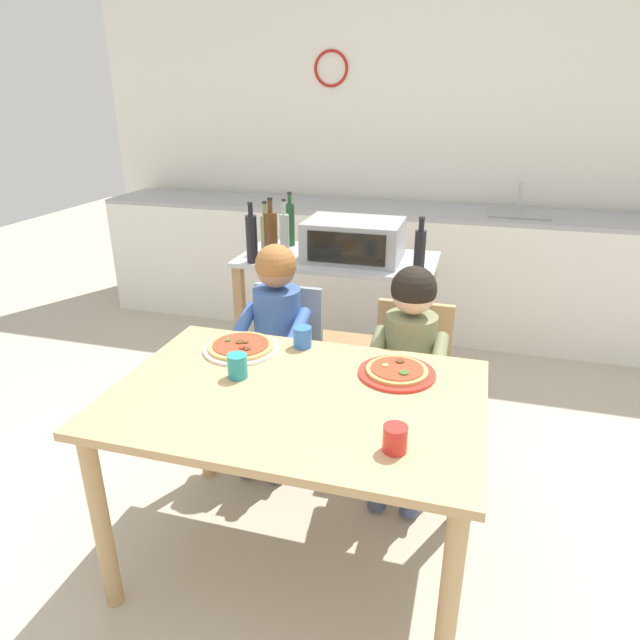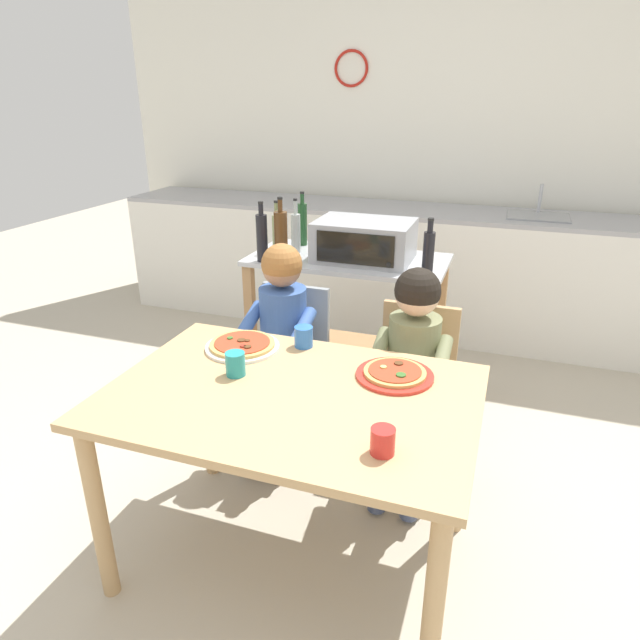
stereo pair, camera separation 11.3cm
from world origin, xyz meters
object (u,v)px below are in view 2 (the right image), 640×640
at_px(toaster_oven, 364,241).
at_px(bottle_tall_green_wine, 302,223).
at_px(bottle_clear_vinegar, 277,231).
at_px(pizza_plate_white, 242,345).
at_px(dining_chair_right, 413,382).
at_px(pizza_plate_red_rimmed, 395,374).
at_px(drinking_cup_teal, 235,364).
at_px(kitchen_island_cart, 347,307).
at_px(child_in_blue_striped_shirt, 279,330).
at_px(dining_table, 292,418).
at_px(drinking_cup_blue, 304,337).
at_px(drinking_cup_red, 383,441).
at_px(bottle_brown_beer, 262,237).
at_px(bottle_squat_spirits, 428,253).
at_px(bottle_slim_sauce, 281,236).
at_px(child_in_olive_shirt, 411,358).
at_px(dining_chair_left, 289,357).
at_px(bottle_dark_olive_oil, 296,232).

distance_m(toaster_oven, bottle_tall_green_wine, 0.46).
bearing_deg(bottle_clear_vinegar, pizza_plate_white, -74.58).
bearing_deg(dining_chair_right, pizza_plate_white, -146.03).
xyz_separation_m(toaster_oven, bottle_tall_green_wine, (-0.42, 0.18, 0.02)).
distance_m(bottle_tall_green_wine, pizza_plate_red_rimmed, 1.47).
bearing_deg(drinking_cup_teal, kitchen_island_cart, 87.13).
bearing_deg(pizza_plate_white, pizza_plate_red_rimmed, -3.28).
bearing_deg(drinking_cup_teal, child_in_blue_striped_shirt, 97.95).
xyz_separation_m(dining_table, pizza_plate_red_rimmed, (0.31, 0.22, 0.12)).
bearing_deg(drinking_cup_blue, drinking_cup_red, -51.93).
relative_size(child_in_blue_striped_shirt, drinking_cup_red, 13.08).
height_order(bottle_brown_beer, child_in_blue_striped_shirt, bottle_brown_beer).
relative_size(bottle_tall_green_wine, bottle_squat_spirits, 1.07).
bearing_deg(dining_chair_right, kitchen_island_cart, 130.07).
distance_m(toaster_oven, drinking_cup_red, 1.56).
xyz_separation_m(pizza_plate_white, drinking_cup_blue, (0.22, 0.10, 0.03)).
xyz_separation_m(bottle_brown_beer, bottle_slim_sauce, (0.10, 0.02, 0.01)).
relative_size(child_in_olive_shirt, drinking_cup_teal, 11.53).
distance_m(bottle_brown_beer, bottle_tall_green_wine, 0.39).
relative_size(bottle_clear_vinegar, pizza_plate_red_rimmed, 1.01).
bearing_deg(bottle_clear_vinegar, toaster_oven, -1.51).
height_order(toaster_oven, pizza_plate_red_rimmed, toaster_oven).
bearing_deg(pizza_plate_white, drinking_cup_blue, 23.75).
bearing_deg(dining_table, child_in_olive_shirt, 61.00).
relative_size(child_in_olive_shirt, drinking_cup_red, 12.68).
distance_m(toaster_oven, dining_chair_left, 0.74).
bearing_deg(kitchen_island_cart, bottle_tall_green_wine, 152.75).
distance_m(bottle_tall_green_wine, bottle_clear_vinegar, 0.19).
bearing_deg(bottle_slim_sauce, drinking_cup_teal, -76.31).
distance_m(dining_chair_right, child_in_olive_shirt, 0.22).
xyz_separation_m(toaster_oven, bottle_brown_beer, (-0.50, -0.20, 0.03)).
distance_m(bottle_slim_sauce, drinking_cup_teal, 1.06).
height_order(toaster_oven, drinking_cup_teal, toaster_oven).
bearing_deg(dining_chair_right, dining_chair_left, 174.76).
xyz_separation_m(kitchen_island_cart, dining_chair_right, (0.49, -0.58, -0.09)).
xyz_separation_m(dining_table, child_in_blue_striped_shirt, (-0.32, 0.62, 0.04)).
bearing_deg(kitchen_island_cart, bottle_brown_beer, -152.28).
relative_size(toaster_oven, bottle_clear_vinegar, 1.78).
bearing_deg(bottle_brown_beer, bottle_tall_green_wine, 78.38).
height_order(pizza_plate_red_rimmed, drinking_cup_teal, drinking_cup_teal).
bearing_deg(pizza_plate_white, bottle_slim_sauce, 101.76).
height_order(dining_chair_left, drinking_cup_teal, drinking_cup_teal).
bearing_deg(bottle_dark_olive_oil, bottle_squat_spirits, -15.16).
bearing_deg(dining_table, pizza_plate_white, 140.44).
height_order(bottle_tall_green_wine, bottle_slim_sauce, bottle_slim_sauce).
xyz_separation_m(pizza_plate_red_rimmed, drinking_cup_blue, (-0.40, 0.13, 0.03)).
distance_m(bottle_brown_beer, dining_table, 1.25).
distance_m(child_in_blue_striped_shirt, drinking_cup_blue, 0.36).
bearing_deg(dining_chair_right, drinking_cup_blue, -141.18).
relative_size(pizza_plate_white, pizza_plate_red_rimmed, 1.05).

